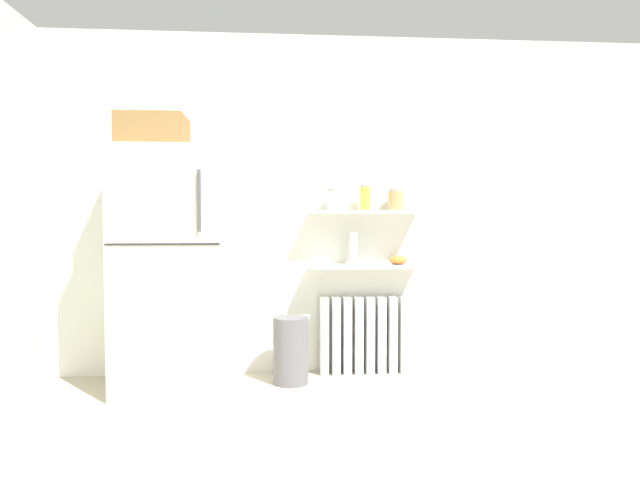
% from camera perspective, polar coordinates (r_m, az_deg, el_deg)
% --- Properties ---
extents(ground_plane, '(7.04, 7.04, 0.00)m').
position_cam_1_polar(ground_plane, '(3.34, 4.51, -19.23)').
color(ground_plane, '#B2A893').
extents(back_wall, '(7.04, 0.10, 2.60)m').
position_cam_1_polar(back_wall, '(4.63, 1.37, 3.36)').
color(back_wall, silver).
rests_on(back_wall, ground_plane).
extents(refrigerator, '(0.74, 0.71, 1.91)m').
position_cam_1_polar(refrigerator, '(4.28, -14.23, -2.07)').
color(refrigerator, silver).
rests_on(refrigerator, ground_plane).
extents(radiator, '(0.68, 0.12, 0.59)m').
position_cam_1_polar(radiator, '(4.63, 4.28, -9.15)').
color(radiator, white).
rests_on(radiator, ground_plane).
extents(wall_shelf_lower, '(0.85, 0.22, 0.02)m').
position_cam_1_polar(wall_shelf_lower, '(4.52, 4.37, -2.53)').
color(wall_shelf_lower, white).
extents(wall_shelf_upper, '(0.85, 0.22, 0.02)m').
position_cam_1_polar(wall_shelf_upper, '(4.51, 4.39, 2.74)').
color(wall_shelf_upper, white).
extents(storage_jar_0, '(0.11, 0.11, 0.16)m').
position_cam_1_polar(storage_jar_0, '(4.47, 1.39, 3.92)').
color(storage_jar_0, silver).
rests_on(storage_jar_0, wall_shelf_upper).
extents(storage_jar_1, '(0.08, 0.08, 0.19)m').
position_cam_1_polar(storage_jar_1, '(4.51, 4.39, 4.10)').
color(storage_jar_1, yellow).
rests_on(storage_jar_1, wall_shelf_upper).
extents(storage_jar_2, '(0.12, 0.12, 0.16)m').
position_cam_1_polar(storage_jar_2, '(4.55, 7.34, 3.87)').
color(storage_jar_2, tan).
rests_on(storage_jar_2, wall_shelf_upper).
extents(vase, '(0.08, 0.08, 0.25)m').
position_cam_1_polar(vase, '(4.50, 3.16, -0.81)').
color(vase, '#B2ADA8').
rests_on(vase, wall_shelf_lower).
extents(shelf_bowl, '(0.14, 0.14, 0.07)m').
position_cam_1_polar(shelf_bowl, '(4.57, 7.56, -1.93)').
color(shelf_bowl, orange).
rests_on(shelf_bowl, wall_shelf_lower).
extents(trash_bin, '(0.25, 0.25, 0.49)m').
position_cam_1_polar(trash_bin, '(4.37, -2.86, -10.60)').
color(trash_bin, slate).
rests_on(trash_bin, ground_plane).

